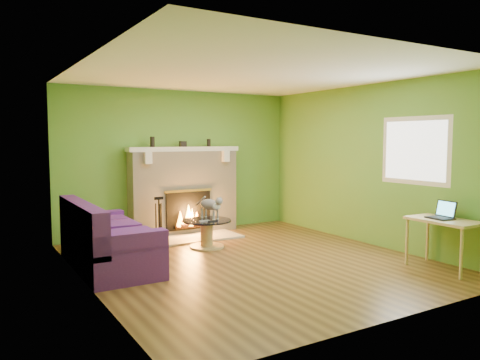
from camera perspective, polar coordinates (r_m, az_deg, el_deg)
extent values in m
plane|color=#513217|center=(6.68, 1.52, -9.88)|extent=(5.00, 5.00, 0.00)
plane|color=white|center=(6.52, 1.57, 12.79)|extent=(5.00, 5.00, 0.00)
plane|color=#5A892C|center=(8.68, -7.35, 2.21)|extent=(5.00, 0.00, 5.00)
plane|color=#5A892C|center=(4.57, 18.61, -0.48)|extent=(5.00, 0.00, 5.00)
plane|color=#5A892C|center=(5.60, -18.28, 0.49)|extent=(0.00, 5.00, 5.00)
plane|color=#5A892C|center=(7.91, 15.44, 1.81)|extent=(0.00, 5.00, 5.00)
plane|color=silver|center=(7.30, 20.55, 3.38)|extent=(0.00, 1.20, 1.20)
plane|color=white|center=(7.29, 20.51, 3.38)|extent=(0.00, 1.06, 1.06)
cube|color=#C0B69F|center=(8.57, -6.84, -1.51)|extent=(2.00, 0.35, 1.50)
cube|color=black|center=(8.44, -6.29, -3.73)|extent=(0.85, 0.03, 0.68)
cube|color=gold|center=(8.38, -6.30, -1.30)|extent=(0.91, 0.02, 0.04)
cylinder|color=black|center=(8.45, -6.18, -5.64)|extent=(0.55, 0.07, 0.07)
cube|color=silver|center=(8.49, -6.82, 3.78)|extent=(2.10, 0.28, 0.08)
cube|color=silver|center=(8.04, -11.15, 2.65)|extent=(0.12, 0.10, 0.20)
cube|color=silver|center=(8.66, -1.77, 2.91)|extent=(0.12, 0.10, 0.20)
cube|color=beige|center=(8.21, -5.28, -6.97)|extent=(1.50, 0.75, 0.03)
cube|color=silver|center=(8.49, -6.82, 3.78)|extent=(2.10, 0.28, 0.08)
cube|color=#4C1B69|center=(6.59, -15.62, -8.26)|extent=(0.90, 1.99, 0.45)
cube|color=#4C1B69|center=(6.44, -18.70, -5.13)|extent=(0.20, 1.99, 0.56)
cube|color=#4C1B69|center=(5.69, -13.28, -7.35)|extent=(0.90, 0.20, 0.22)
cube|color=#4C1B69|center=(7.39, -17.52, -4.62)|extent=(0.90, 0.20, 0.22)
cube|color=#4C1B69|center=(6.02, -13.79, -6.69)|extent=(0.72, 0.53, 0.12)
cube|color=#4C1B69|center=(6.64, -15.49, -5.63)|extent=(0.72, 0.53, 0.12)
cube|color=#4C1B69|center=(7.18, -16.69, -4.87)|extent=(0.72, 0.53, 0.12)
cylinder|color=#D2B871|center=(7.53, -4.07, -8.07)|extent=(0.55, 0.55, 0.03)
cylinder|color=#D2B871|center=(7.49, -4.08, -6.54)|extent=(0.20, 0.20, 0.38)
cylinder|color=black|center=(7.45, -4.09, -4.95)|extent=(0.78, 0.78, 0.02)
cube|color=#D2B871|center=(6.71, 23.63, -4.56)|extent=(0.52, 0.90, 0.04)
cylinder|color=#D2B871|center=(6.38, 25.38, -8.17)|extent=(0.04, 0.04, 0.63)
cylinder|color=#D2B871|center=(6.85, 19.68, -7.09)|extent=(0.04, 0.04, 0.63)
cylinder|color=#D2B871|center=(7.18, 21.89, -6.60)|extent=(0.04, 0.04, 0.63)
cube|color=gray|center=(7.30, -4.37, -5.00)|extent=(0.17, 0.06, 0.02)
cube|color=black|center=(7.30, -3.31, -5.00)|extent=(0.16, 0.06, 0.02)
cylinder|color=black|center=(8.29, -10.63, 4.60)|extent=(0.08, 0.08, 0.18)
cylinder|color=black|center=(8.73, -3.84, 4.56)|extent=(0.07, 0.07, 0.14)
cube|color=black|center=(8.51, -6.97, 4.39)|extent=(0.12, 0.08, 0.10)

